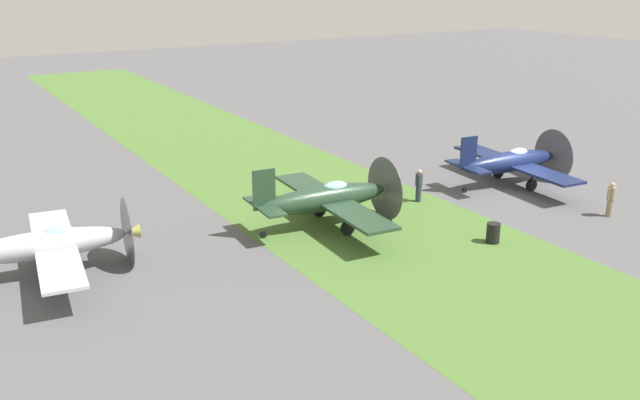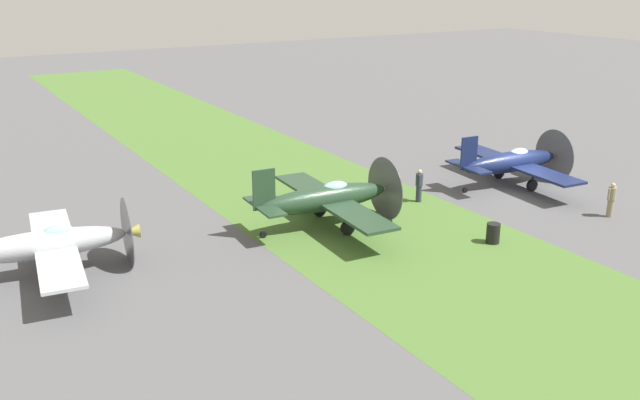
# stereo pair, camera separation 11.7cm
# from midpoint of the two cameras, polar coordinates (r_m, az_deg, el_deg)

# --- Properties ---
(ground_plane) EXTENTS (160.00, 160.00, 0.00)m
(ground_plane) POSITION_cam_midpoint_polar(r_m,az_deg,el_deg) (39.30, 16.79, 0.60)
(ground_plane) COLOR #515154
(grass_verge) EXTENTS (120.00, 11.00, 0.01)m
(grass_verge) POSITION_cam_midpoint_polar(r_m,az_deg,el_deg) (32.72, 4.46, -2.21)
(grass_verge) COLOR #476B2D
(grass_verge) RESTS_ON ground
(airplane_lead) EXTENTS (9.08, 7.19, 3.23)m
(airplane_lead) POSITION_cam_midpoint_polar(r_m,az_deg,el_deg) (40.01, 15.59, 3.04)
(airplane_lead) COLOR #141E47
(airplane_lead) RESTS_ON ground
(airplane_wingman) EXTENTS (9.37, 7.40, 3.33)m
(airplane_wingman) POSITION_cam_midpoint_polar(r_m,az_deg,el_deg) (32.25, 0.67, 0.16)
(airplane_wingman) COLOR #233D28
(airplane_wingman) RESTS_ON ground
(airplane_trail) EXTENTS (8.87, 7.04, 3.14)m
(airplane_trail) POSITION_cam_midpoint_polar(r_m,az_deg,el_deg) (29.11, -21.28, -3.39)
(airplane_trail) COLOR #B2B7BC
(airplane_trail) RESTS_ON ground
(ground_crew_chief) EXTENTS (0.51, 0.44, 1.73)m
(ground_crew_chief) POSITION_cam_midpoint_polar(r_m,az_deg,el_deg) (36.25, 8.23, 1.24)
(ground_crew_chief) COLOR #2D3342
(ground_crew_chief) RESTS_ON ground
(ground_crew_mechanic) EXTENTS (0.38, 0.63, 1.73)m
(ground_crew_mechanic) POSITION_cam_midpoint_polar(r_m,az_deg,el_deg) (36.54, 22.89, 0.08)
(ground_crew_mechanic) COLOR #847A5B
(ground_crew_mechanic) RESTS_ON ground
(fuel_drum) EXTENTS (0.60, 0.60, 0.90)m
(fuel_drum) POSITION_cam_midpoint_polar(r_m,az_deg,el_deg) (31.57, 14.13, -2.66)
(fuel_drum) COLOR black
(fuel_drum) RESTS_ON ground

